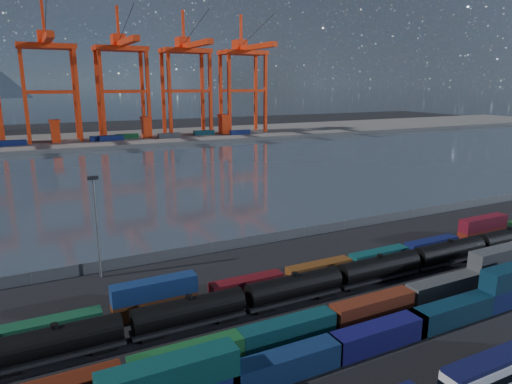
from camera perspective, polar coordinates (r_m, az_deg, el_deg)
name	(u,v)px	position (r m, az deg, el deg)	size (l,w,h in m)	color
ground	(352,305)	(67.29, 11.97, -13.68)	(700.00, 700.00, 0.00)	black
harbor_water	(157,175)	(158.85, -12.33, 2.08)	(700.00, 700.00, 0.00)	#343F4C
far_quay	(105,139)	(260.63, -18.30, 6.25)	(700.00, 70.00, 2.00)	#514F4C
distant_mountains	(48,22)	(1660.13, -24.57, 18.80)	(2470.00, 1100.00, 520.00)	#1E2630
container_row_south	(380,332)	(57.98, 15.30, -16.50)	(140.57, 2.66, 5.68)	#424548
container_row_mid	(310,323)	(58.82, 6.77, -15.93)	(142.57, 2.55, 5.44)	#484B4E
container_row_north	(293,273)	(72.06, 4.69, -10.09)	(126.92, 2.31, 4.93)	navy
tanker_string	(294,288)	(65.91, 4.81, -11.81)	(138.82, 3.18, 4.56)	black
waterfront_fence	(261,239)	(88.51, 0.59, -5.94)	(160.12, 0.12, 2.20)	#595B5E
yard_light_mast	(96,222)	(75.57, -19.32, -3.52)	(1.60, 0.40, 16.60)	slate
gantry_cranes	(86,59)	(251.48, -20.51, 15.34)	(201.64, 51.15, 69.27)	#F23611
quay_containers	(87,139)	(244.62, -20.36, 6.21)	(172.58, 10.99, 2.60)	navy
straddle_carriers	(103,129)	(249.73, -18.62, 7.52)	(140.00, 7.00, 11.10)	#F23611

